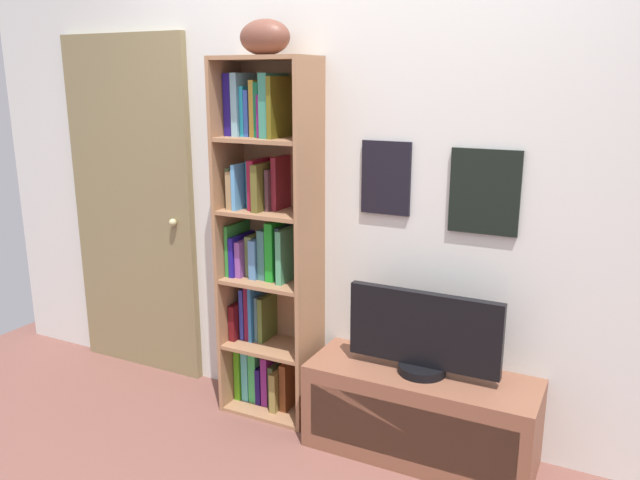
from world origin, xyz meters
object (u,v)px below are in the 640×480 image
Objects in this scene: door at (133,209)px; television at (423,334)px; football at (265,37)px; tv_stand at (420,414)px; bookshelf at (266,244)px.

television is at bearing -5.24° from door.
football is 0.37× the size of television.
television reaches higher than tv_stand.
football reaches higher than television.
football is 1.56m from television.
television is (0.84, -0.05, -1.31)m from football.
bookshelf is at bearing 137.61° from football.
bookshelf is 2.60× the size of television.
bookshelf is 1.02m from football.
bookshelf is 1.13m from tv_stand.
door is (-0.97, 0.09, 0.08)m from bookshelf.
door is (-1.85, 0.17, 0.78)m from tv_stand.
television is at bearing 90.00° from tv_stand.
football is at bearing -42.39° from bookshelf.
door reaches higher than tv_stand.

